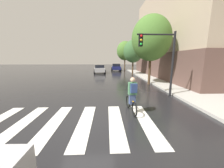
% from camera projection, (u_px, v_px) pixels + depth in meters
% --- Properties ---
extents(ground_plane, '(120.00, 120.00, 0.00)m').
position_uv_depth(ground_plane, '(84.00, 123.00, 5.12)').
color(ground_plane, black).
extents(crosswalk_stripes, '(6.66, 3.49, 0.01)m').
position_uv_depth(crosswalk_stripes, '(69.00, 123.00, 5.10)').
color(crosswalk_stripes, silver).
rests_on(crosswalk_stripes, ground).
extents(sedan_mid, '(2.28, 4.47, 1.51)m').
position_uv_depth(sedan_mid, '(100.00, 69.00, 23.47)').
color(sedan_mid, '#B7B7BC').
rests_on(sedan_mid, ground).
extents(sedan_far, '(2.16, 4.49, 1.54)m').
position_uv_depth(sedan_far, '(116.00, 67.00, 28.32)').
color(sedan_far, navy).
rests_on(sedan_far, ground).
extents(cyclist, '(0.38, 1.71, 1.69)m').
position_uv_depth(cyclist, '(132.00, 95.00, 5.95)').
color(cyclist, black).
rests_on(cyclist, ground).
extents(traffic_light_near, '(2.47, 0.28, 4.20)m').
position_uv_depth(traffic_light_near, '(161.00, 53.00, 8.27)').
color(traffic_light_near, black).
rests_on(traffic_light_near, ground).
extents(fire_hydrant, '(0.33, 0.22, 0.78)m').
position_uv_depth(fire_hydrant, '(192.00, 84.00, 10.32)').
color(fire_hydrant, gold).
rests_on(fire_hydrant, sidewalk).
extents(street_tree_near, '(3.67, 3.67, 6.54)m').
position_uv_depth(street_tree_near, '(151.00, 38.00, 12.21)').
color(street_tree_near, '#4C3823').
rests_on(street_tree_near, ground).
extents(street_tree_mid, '(3.09, 3.09, 5.50)m').
position_uv_depth(street_tree_mid, '(133.00, 51.00, 20.61)').
color(street_tree_mid, '#4C3823').
rests_on(street_tree_mid, ground).
extents(street_tree_far, '(3.58, 3.58, 6.37)m').
position_uv_depth(street_tree_far, '(125.00, 51.00, 28.33)').
color(street_tree_far, '#4C3823').
rests_on(street_tree_far, ground).
extents(corner_building, '(18.23, 19.48, 12.17)m').
position_uv_depth(corner_building, '(220.00, 33.00, 17.66)').
color(corner_building, brown).
rests_on(corner_building, ground).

